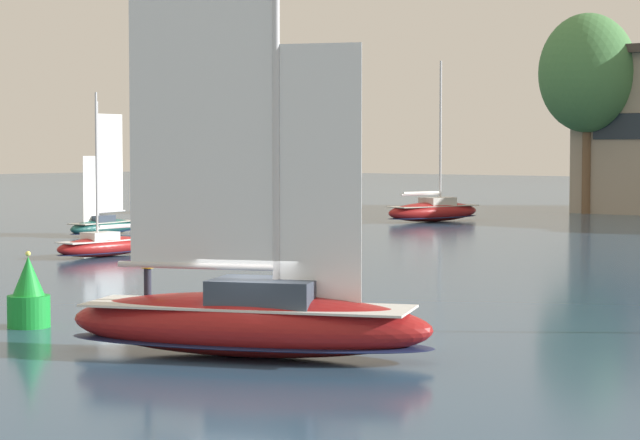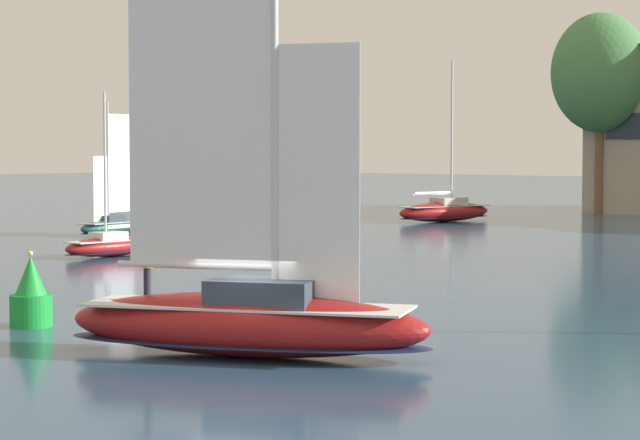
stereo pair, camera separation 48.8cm
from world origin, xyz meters
The scene contains 7 objects.
ground_plane centered at (0.00, 0.00, 0.00)m, with size 400.00×400.00×0.00m, color #2D4C6B.
tree_shore_center centered at (-25.90, 70.80, 11.62)m, with size 8.07×8.07×16.60m.
sailboat_main centered at (0.01, 0.01, 1.07)m, with size 10.11×6.48×13.51m.
sailboat_moored_near_marina centered at (-29.54, 53.38, 0.81)m, with size 4.40×8.98×11.89m.
sailboat_moored_mid_channel centered at (-37.44, 28.13, 0.72)m, with size 2.71×6.23×8.31m.
sailboat_moored_outer_mooring centered at (-25.74, 17.89, 0.56)m, with size 1.76×5.96×8.18m.
channel_buoy centered at (-8.68, -0.22, 0.92)m, with size 1.29×1.29×2.31m.
Camera 1 is at (21.51, -23.88, 5.37)m, focal length 70.00 mm.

